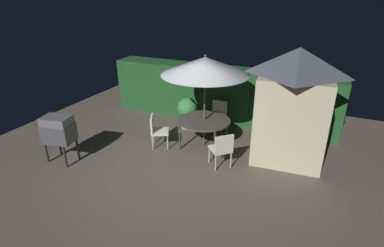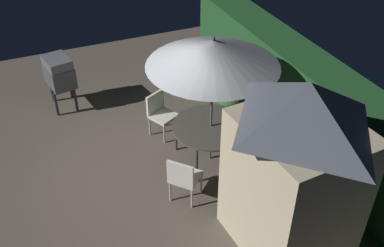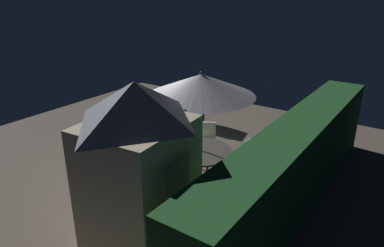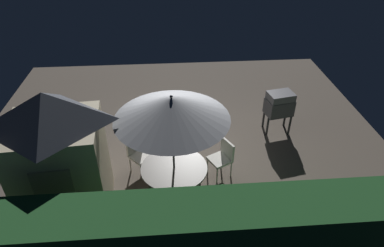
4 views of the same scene
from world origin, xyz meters
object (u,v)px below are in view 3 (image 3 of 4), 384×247
(patio_umbrella, at_px, (201,85))
(garden_shed, at_px, (139,165))
(chair_toward_hedge, at_px, (146,164))
(chair_far_side, at_px, (206,138))
(chair_near_shed, at_px, (247,175))
(bbq_grill, at_px, (193,97))
(potted_plant_by_shed, at_px, (256,153))
(patio_table, at_px, (200,153))

(patio_umbrella, bearing_deg, garden_shed, 6.57)
(chair_toward_hedge, bearing_deg, chair_far_side, 171.63)
(chair_near_shed, bearing_deg, chair_far_side, -123.41)
(garden_shed, distance_m, bbq_grill, 5.70)
(potted_plant_by_shed, bearing_deg, patio_table, -44.36)
(bbq_grill, bearing_deg, patio_table, 37.31)
(garden_shed, height_order, chair_far_side, garden_shed)
(patio_table, distance_m, bbq_grill, 3.68)
(chair_far_side, height_order, potted_plant_by_shed, potted_plant_by_shed)
(chair_toward_hedge, distance_m, potted_plant_by_shed, 2.49)
(garden_shed, distance_m, potted_plant_by_shed, 3.28)
(patio_umbrella, bearing_deg, chair_far_side, -152.97)
(chair_near_shed, height_order, chair_toward_hedge, same)
(patio_umbrella, xyz_separation_m, chair_near_shed, (-0.00, 1.15, -1.71))
(potted_plant_by_shed, bearing_deg, chair_near_shed, 14.69)
(chair_far_side, bearing_deg, patio_table, 27.03)
(patio_table, xyz_separation_m, chair_far_side, (-1.14, -0.58, -0.20))
(bbq_grill, bearing_deg, chair_far_side, 42.74)
(potted_plant_by_shed, bearing_deg, bbq_grill, -122.50)
(bbq_grill, xyz_separation_m, chair_far_side, (1.78, 1.64, -0.33))
(bbq_grill, xyz_separation_m, chair_toward_hedge, (3.74, 1.36, -0.33))
(chair_toward_hedge, relative_size, potted_plant_by_shed, 0.93)
(bbq_grill, relative_size, chair_near_shed, 1.33)
(garden_shed, distance_m, patio_table, 2.30)
(chair_near_shed, relative_size, chair_toward_hedge, 1.00)
(chair_near_shed, xyz_separation_m, potted_plant_by_shed, (-0.93, -0.24, 0.06))
(patio_table, relative_size, bbq_grill, 1.18)
(garden_shed, bearing_deg, chair_far_side, -165.91)
(patio_umbrella, relative_size, chair_far_side, 2.80)
(chair_toward_hedge, bearing_deg, patio_umbrella, 133.11)
(bbq_grill, height_order, potted_plant_by_shed, bbq_grill)
(chair_far_side, bearing_deg, potted_plant_by_shed, 81.72)
(chair_toward_hedge, bearing_deg, bbq_grill, -160.06)
(patio_umbrella, xyz_separation_m, chair_toward_hedge, (0.82, -0.87, -1.71))
(patio_umbrella, height_order, chair_near_shed, patio_umbrella)
(chair_far_side, height_order, chair_toward_hedge, same)
(patio_table, height_order, potted_plant_by_shed, potted_plant_by_shed)
(bbq_grill, relative_size, chair_toward_hedge, 1.33)
(chair_far_side, bearing_deg, chair_toward_hedge, -8.37)
(bbq_grill, xyz_separation_m, chair_near_shed, (2.92, 3.37, -0.33))
(patio_umbrella, xyz_separation_m, potted_plant_by_shed, (-0.93, 0.91, -1.65))
(chair_near_shed, xyz_separation_m, chair_far_side, (-1.14, -1.73, 0.00))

